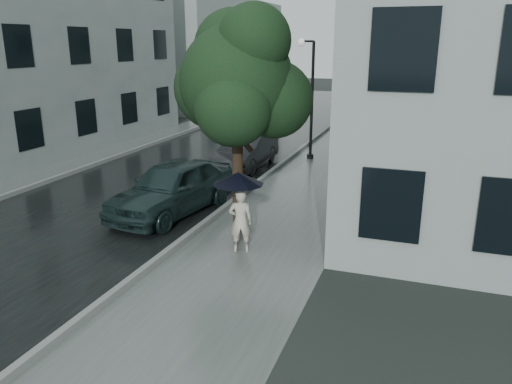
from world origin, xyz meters
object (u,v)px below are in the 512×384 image
at_px(lamp_post, 309,91).
at_px(car_far, 246,151).
at_px(pedestrian, 241,221).
at_px(street_tree, 238,80).
at_px(car_near, 173,187).

relative_size(lamp_post, car_far, 1.20).
bearing_deg(car_far, lamp_post, 52.45).
relative_size(pedestrian, lamp_post, 0.31).
distance_m(lamp_post, car_far, 3.70).
relative_size(pedestrian, street_tree, 0.27).
distance_m(pedestrian, car_far, 8.22).
distance_m(street_tree, lamp_post, 8.86).
bearing_deg(lamp_post, car_far, -115.46).
xyz_separation_m(lamp_post, car_far, (-1.86, -2.40, -2.13)).
height_order(lamp_post, car_near, lamp_post).
bearing_deg(street_tree, car_near, 165.11).
height_order(pedestrian, street_tree, street_tree).
bearing_deg(car_far, car_near, -90.56).
distance_m(lamp_post, car_near, 8.65).
xyz_separation_m(pedestrian, car_far, (-2.75, 7.74, -0.09)).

